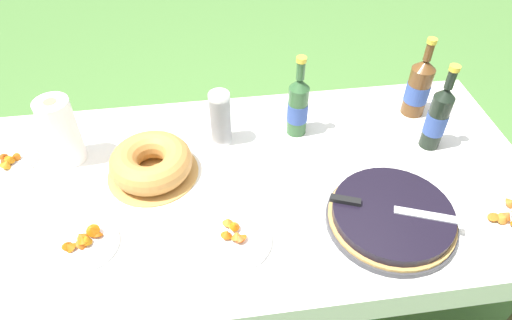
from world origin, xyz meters
name	(u,v)px	position (x,y,z in m)	size (l,w,h in m)	color
ground_plane	(247,291)	(0.00, 0.00, 0.00)	(16.00, 16.00, 0.00)	#4C7A38
garden_table	(244,195)	(0.00, 0.00, 0.61)	(1.90, 0.91, 0.66)	brown
tablecloth	(244,186)	(0.00, 0.00, 0.65)	(1.91, 0.92, 0.10)	white
berry_tart	(392,217)	(0.41, -0.22, 0.70)	(0.38, 0.38, 0.06)	#38383D
serving_knife	(384,207)	(0.38, -0.21, 0.73)	(0.36, 0.16, 0.01)	silver
bundt_cake	(151,163)	(-0.29, 0.08, 0.72)	(0.30, 0.30, 0.10)	tan
cup_stack	(220,118)	(-0.05, 0.22, 0.77)	(0.07, 0.07, 0.20)	white
cider_bottle_green	(298,106)	(0.22, 0.23, 0.78)	(0.07, 0.07, 0.31)	#2D562D
cider_bottle_amber	(419,87)	(0.68, 0.28, 0.78)	(0.09, 0.09, 0.31)	brown
juice_bottle_red	(438,117)	(0.67, 0.09, 0.79)	(0.07, 0.07, 0.32)	black
snack_plate_near	(505,219)	(0.75, -0.26, 0.68)	(0.24, 0.24, 0.05)	white
snack_plate_left	(235,238)	(-0.05, -0.22, 0.68)	(0.21, 0.21, 0.05)	white
snack_plate_right	(5,161)	(-0.78, 0.20, 0.68)	(0.21, 0.21, 0.05)	white
snack_plate_far	(84,242)	(-0.47, -0.18, 0.68)	(0.19, 0.19, 0.06)	white
paper_towel_roll	(61,131)	(-0.57, 0.20, 0.79)	(0.11, 0.11, 0.24)	white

